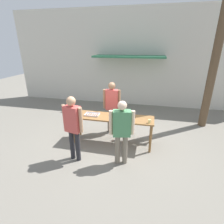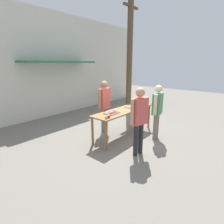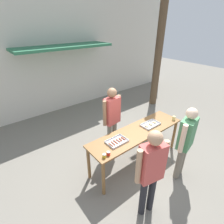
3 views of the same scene
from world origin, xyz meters
name	(u,v)px [view 2 (image 2 of 3)]	position (x,y,z in m)	size (l,w,h in m)	color
ground_plane	(124,135)	(0.00, 0.00, 0.00)	(24.00, 24.00, 0.00)	slate
building_facade_back	(53,65)	(0.00, 3.98, 2.26)	(12.00, 1.11, 4.50)	beige
serving_table	(124,113)	(0.00, 0.00, 0.79)	(2.49, 0.67, 0.90)	brown
food_tray_sausages	(112,113)	(-0.63, -0.01, 0.91)	(0.44, 0.30, 0.04)	silver
food_tray_buns	(132,107)	(0.45, -0.01, 0.91)	(0.47, 0.28, 0.05)	silver
condiment_jar_mustard	(106,117)	(-1.11, -0.22, 0.94)	(0.07, 0.07, 0.08)	gold
condiment_jar_ketchup	(109,117)	(-1.01, -0.22, 0.94)	(0.07, 0.07, 0.08)	#B22319
beer_cup	(147,103)	(1.10, -0.22, 0.95)	(0.08, 0.08, 0.10)	#DBC67A
person_server_behind_table	(104,102)	(-0.17, 0.72, 1.08)	(0.58, 0.27, 1.79)	#756B5B
person_customer_holding_hotdog	(139,116)	(-0.78, -1.04, 1.07)	(0.58, 0.31, 1.77)	#232328
person_customer_with_cup	(157,108)	(0.45, -0.93, 1.02)	(0.61, 0.32, 1.72)	#756B5B
utility_pole	(130,53)	(3.10, 2.01, 2.84)	(1.10, 0.28, 5.57)	brown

